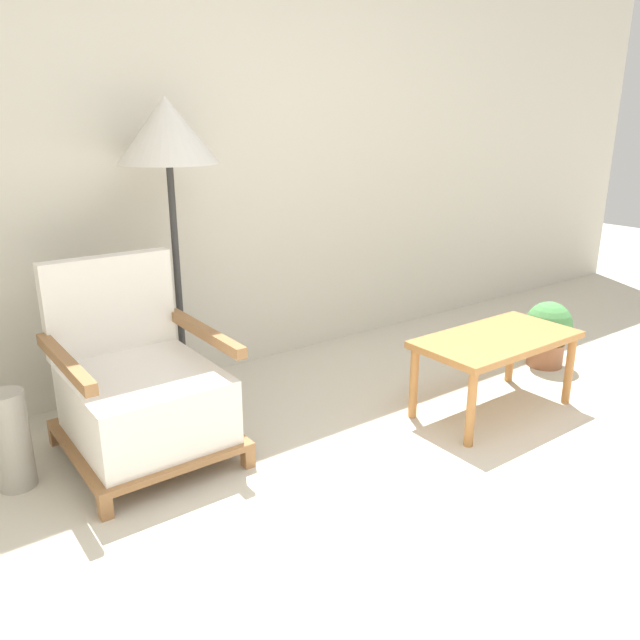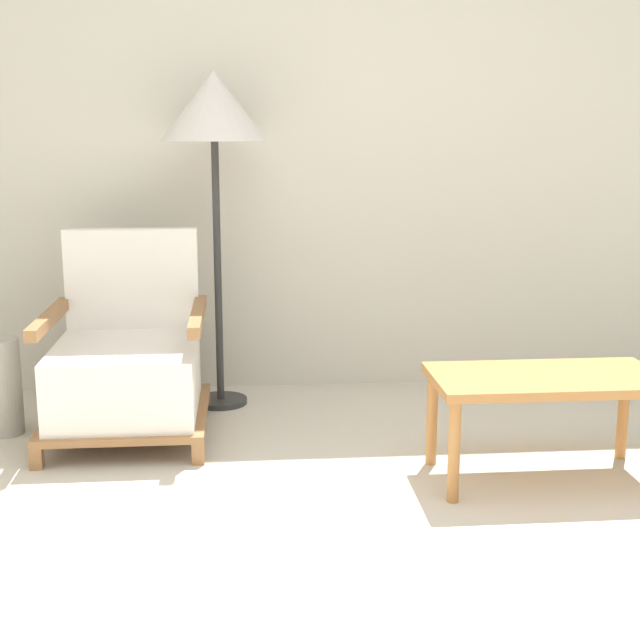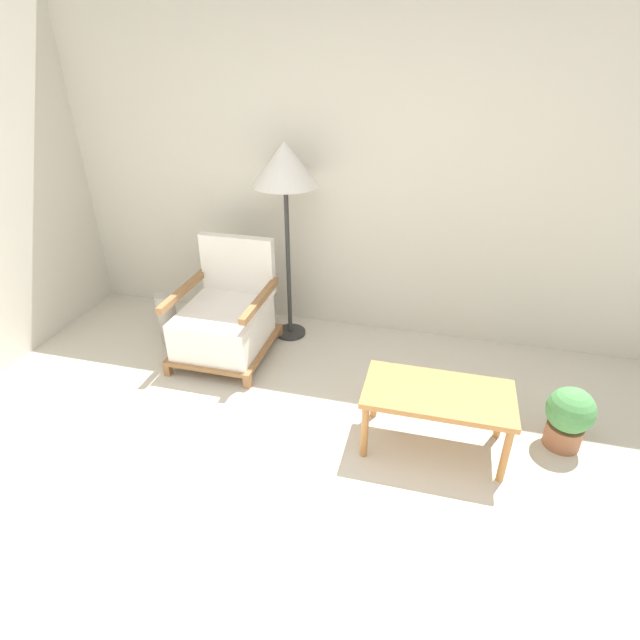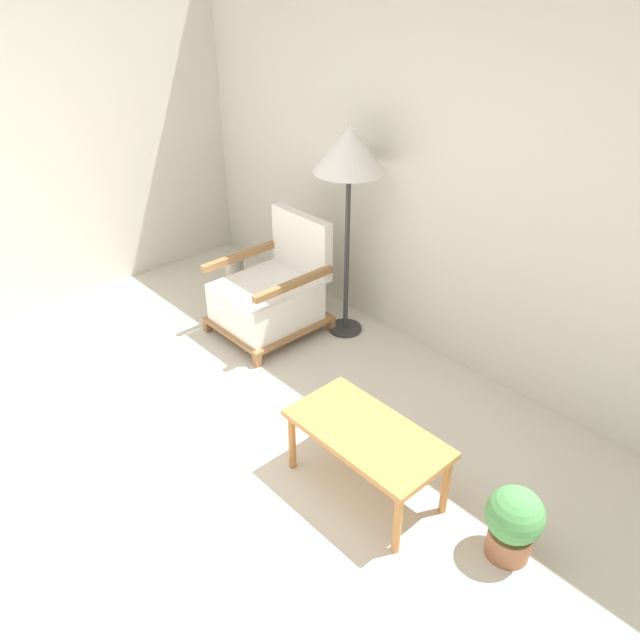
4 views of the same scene
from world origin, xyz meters
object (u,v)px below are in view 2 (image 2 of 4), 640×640
Objects in this scene: vase at (4,387)px; armchair at (127,366)px; floor_lamp at (214,115)px; coffee_table at (546,388)px.

armchair is at bearing -5.05° from vase.
floor_lamp reaches higher than armchair.
floor_lamp is (0.39, 0.41, 1.07)m from armchair.
coffee_table is at bearing -40.63° from floor_lamp.
vase is (-0.54, 0.05, -0.09)m from armchair.
floor_lamp is 1.82× the size of coffee_table.
coffee_table is 2.03× the size of vase.
coffee_table is (1.25, -1.07, -1.02)m from floor_lamp.
vase is at bearing 161.94° from coffee_table.
floor_lamp is 1.94m from coffee_table.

